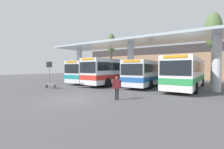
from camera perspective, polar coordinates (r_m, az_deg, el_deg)
name	(u,v)px	position (r m, az deg, el deg)	size (l,w,h in m)	color
ground_plane	(72,99)	(11.32, -14.94, -9.06)	(100.00, 100.00, 0.00)	#565456
townhouse_backdrop	(163,60)	(35.00, 19.01, 5.34)	(40.00, 0.58, 7.09)	#9E7A5B
station_canopy	(131,48)	(19.26, 7.14, 9.97)	(22.88, 5.64, 5.58)	silver
transit_bus_left_bay	(98,71)	(24.22, -5.39, 1.31)	(3.22, 11.86, 3.20)	silver
transit_bus_center_bay	(114,71)	(20.86, 0.90, 1.45)	(3.16, 10.74, 3.40)	silver
transit_bus_right_bay	(150,72)	(20.31, 14.19, 0.88)	(2.91, 11.95, 3.09)	silver
transit_bus_far_right_bay	(187,72)	(18.97, 26.69, 0.93)	(3.23, 12.54, 3.30)	white
waiting_bench_mid_platform	(50,85)	(18.30, -22.44, -3.73)	(1.75, 0.44, 0.46)	gray
info_sign_platform	(49,70)	(17.35, -22.79, 1.73)	(0.90, 0.09, 2.93)	gray
pedestrian_waiting	(117,86)	(10.57, 1.83, -4.29)	(0.54, 0.45, 1.64)	black
poplar_tree_behind_left	(111,44)	(31.40, -0.33, 11.38)	(1.80, 1.80, 9.37)	#473A2B
poplar_tree_behind_right	(213,31)	(26.33, 34.10, 13.61)	(2.23, 2.23, 10.12)	#473A2B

